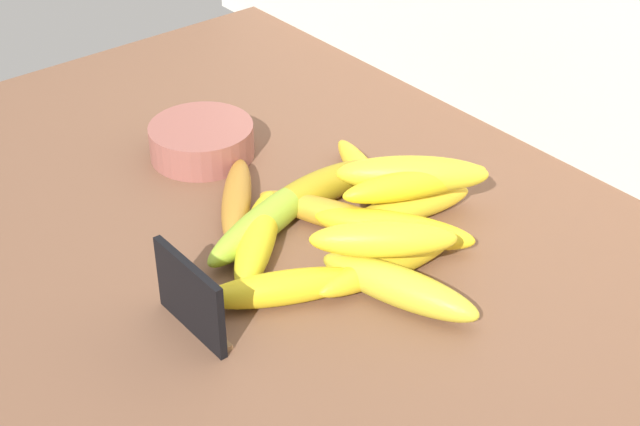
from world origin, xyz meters
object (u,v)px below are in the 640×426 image
(banana_4, at_px, (336,215))
(banana_9, at_px, (317,187))
(banana_5, at_px, (410,207))
(chalkboard_sign, at_px, (191,299))
(banana_8, at_px, (398,286))
(banana_6, at_px, (389,263))
(banana_11, at_px, (412,174))
(banana_0, at_px, (267,219))
(banana_7, at_px, (258,238))
(banana_13, at_px, (416,183))
(fruit_bowl, at_px, (202,141))
(banana_2, at_px, (394,228))
(banana_10, at_px, (284,288))
(banana_1, at_px, (237,200))
(banana_12, at_px, (383,239))
(banana_3, at_px, (370,181))

(banana_4, relative_size, banana_9, 1.20)
(banana_5, height_order, banana_9, banana_9)
(chalkboard_sign, bearing_deg, banana_8, 62.36)
(banana_6, relative_size, banana_11, 1.05)
(banana_4, distance_m, banana_5, 0.09)
(banana_4, bearing_deg, chalkboard_sign, -78.35)
(banana_0, distance_m, banana_8, 0.19)
(banana_4, bearing_deg, banana_7, -99.77)
(banana_7, xyz_separation_m, banana_13, (0.06, 0.18, 0.03))
(fruit_bowl, bearing_deg, banana_2, 11.25)
(banana_0, bearing_deg, banana_2, 43.79)
(banana_4, relative_size, banana_5, 1.25)
(banana_10, bearing_deg, banana_1, 160.81)
(banana_2, bearing_deg, fruit_bowl, -168.75)
(chalkboard_sign, relative_size, banana_7, 0.60)
(banana_0, relative_size, banana_9, 1.25)
(banana_12, bearing_deg, banana_13, 119.70)
(banana_5, height_order, banana_12, banana_12)
(chalkboard_sign, xyz_separation_m, banana_11, (-0.01, 0.31, 0.02))
(fruit_bowl, distance_m, banana_9, 0.18)
(banana_13, bearing_deg, banana_0, -120.89)
(banana_7, bearing_deg, banana_5, 71.58)
(fruit_bowl, xyz_separation_m, banana_5, (0.27, 0.11, -0.00))
(banana_3, distance_m, banana_10, 0.23)
(banana_8, bearing_deg, chalkboard_sign, -117.64)
(banana_0, bearing_deg, banana_6, 20.08)
(banana_6, bearing_deg, banana_7, -145.98)
(banana_6, height_order, banana_7, banana_7)
(chalkboard_sign, distance_m, banana_12, 0.21)
(banana_4, relative_size, banana_7, 1.07)
(banana_0, relative_size, banana_6, 1.13)
(banana_5, bearing_deg, banana_0, -119.09)
(banana_11, xyz_separation_m, banana_12, (0.07, -0.11, -0.00))
(banana_9, bearing_deg, banana_11, 36.00)
(banana_1, height_order, banana_6, banana_6)
(banana_2, xyz_separation_m, banana_9, (-0.12, -0.01, 0.00))
(banana_12, relative_size, banana_13, 0.87)
(banana_3, xyz_separation_m, banana_6, (0.14, -0.09, 0.00))
(banana_0, bearing_deg, chalkboard_sign, -61.20)
(banana_5, distance_m, banana_9, 0.11)
(banana_0, relative_size, banana_13, 1.17)
(banana_0, relative_size, banana_1, 1.18)
(banana_2, bearing_deg, banana_6, -46.85)
(banana_10, bearing_deg, banana_5, 97.66)
(banana_12, bearing_deg, chalkboard_sign, -107.33)
(banana_1, xyz_separation_m, banana_10, (0.17, -0.06, 0.00))
(banana_0, relative_size, banana_4, 1.05)
(banana_9, distance_m, banana_11, 0.12)
(banana_2, bearing_deg, banana_11, 117.83)
(banana_3, xyz_separation_m, banana_8, (0.17, -0.12, 0.00))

